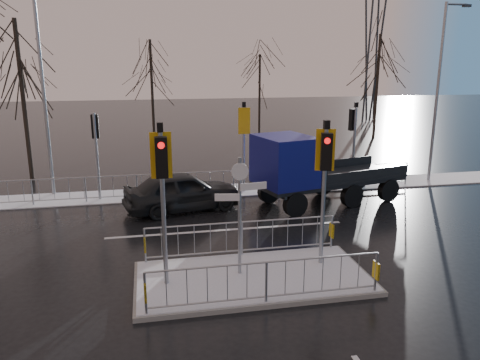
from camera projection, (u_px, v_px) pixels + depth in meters
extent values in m
plane|color=black|center=(253.00, 280.00, 12.09)|extent=(120.00, 120.00, 0.00)
cube|color=white|center=(208.00, 191.00, 20.25)|extent=(30.00, 2.00, 0.04)
cube|color=silver|center=(227.00, 230.00, 15.70)|extent=(8.00, 0.15, 0.01)
cube|color=slate|center=(253.00, 278.00, 12.08)|extent=(6.00, 3.00, 0.12)
cube|color=white|center=(253.00, 276.00, 12.06)|extent=(5.85, 2.85, 0.03)
cube|color=gold|center=(145.00, 292.00, 10.10)|extent=(0.05, 0.28, 0.42)
cube|color=gold|center=(376.00, 270.00, 11.13)|extent=(0.05, 0.28, 0.42)
cube|color=gold|center=(145.00, 244.00, 12.72)|extent=(0.05, 0.28, 0.42)
cube|color=gold|center=(332.00, 230.00, 13.75)|extent=(0.05, 0.28, 0.42)
cylinder|color=#8E959B|center=(164.00, 211.00, 11.17)|extent=(0.11, 0.11, 3.80)
cube|color=black|center=(161.00, 158.00, 10.67)|extent=(0.28, 0.22, 0.95)
cylinder|color=red|center=(161.00, 145.00, 10.49)|extent=(0.16, 0.04, 0.16)
cube|color=#E5A60D|center=(161.00, 155.00, 10.90)|extent=(0.50, 0.03, 1.10)
cube|color=black|center=(160.00, 127.00, 10.67)|extent=(0.14, 0.14, 0.22)
cylinder|color=#8E959B|center=(323.00, 199.00, 12.37)|extent=(0.11, 0.11, 3.70)
cube|color=black|center=(326.00, 152.00, 11.87)|extent=(0.33, 0.28, 0.95)
cylinder|color=red|center=(327.00, 141.00, 11.69)|extent=(0.16, 0.08, 0.16)
cube|color=#E5A60D|center=(325.00, 150.00, 12.11)|extent=(0.49, 0.16, 1.10)
cube|color=black|center=(327.00, 125.00, 11.88)|extent=(0.14, 0.14, 0.22)
cylinder|color=#8E959B|center=(240.00, 218.00, 11.81)|extent=(0.09, 0.09, 3.10)
cube|color=silver|center=(253.00, 186.00, 11.68)|extent=(0.70, 0.14, 0.18)
cube|color=silver|center=(227.00, 197.00, 11.61)|extent=(0.62, 0.15, 0.18)
cylinder|color=silver|center=(240.00, 172.00, 11.48)|extent=(0.44, 0.03, 0.44)
cylinder|color=#8E959B|center=(97.00, 157.00, 18.67)|extent=(0.11, 0.11, 3.50)
cube|color=black|center=(95.00, 126.00, 18.55)|extent=(0.28, 0.22, 0.95)
cylinder|color=red|center=(95.00, 118.00, 18.57)|extent=(0.16, 0.04, 0.16)
cylinder|color=#8E959B|center=(244.00, 150.00, 19.81)|extent=(0.11, 0.11, 3.60)
cube|color=black|center=(243.00, 120.00, 19.67)|extent=(0.28, 0.22, 0.95)
cylinder|color=red|center=(242.00, 113.00, 19.70)|extent=(0.16, 0.04, 0.16)
cube|color=#E5A60D|center=(244.00, 121.00, 19.43)|extent=(0.50, 0.03, 1.10)
cube|color=black|center=(244.00, 104.00, 19.33)|extent=(0.14, 0.14, 0.22)
cylinder|color=#8E959B|center=(354.00, 147.00, 20.77)|extent=(0.11, 0.11, 3.50)
cube|color=black|center=(353.00, 120.00, 20.63)|extent=(0.33, 0.28, 0.95)
cylinder|color=red|center=(351.00, 113.00, 20.65)|extent=(0.16, 0.08, 0.16)
cube|color=black|center=(356.00, 105.00, 20.31)|extent=(0.14, 0.14, 0.22)
imported|color=black|center=(183.00, 191.00, 17.62)|extent=(4.68, 2.72, 1.50)
cylinder|color=black|center=(295.00, 204.00, 16.94)|extent=(0.96, 0.50, 0.92)
cylinder|color=black|center=(269.00, 192.00, 18.62)|extent=(0.96, 0.50, 0.92)
cylinder|color=black|center=(352.00, 196.00, 18.03)|extent=(0.96, 0.50, 0.92)
cylinder|color=black|center=(322.00, 184.00, 19.72)|extent=(0.96, 0.50, 0.92)
cylinder|color=black|center=(388.00, 190.00, 18.82)|extent=(0.96, 0.50, 0.92)
cylinder|color=black|center=(357.00, 180.00, 20.50)|extent=(0.96, 0.50, 0.92)
cube|color=black|center=(329.00, 180.00, 18.61)|extent=(6.42, 3.59, 0.15)
cube|color=navy|center=(284.00, 161.00, 17.46)|extent=(2.34, 2.61, 1.84)
cube|color=black|center=(305.00, 149.00, 17.75)|extent=(0.50, 1.79, 1.01)
cube|color=#2D3033|center=(271.00, 189.00, 17.48)|extent=(0.64, 2.08, 0.32)
cube|color=black|center=(350.00, 174.00, 19.01)|extent=(4.48, 3.17, 0.11)
cube|color=black|center=(310.00, 161.00, 17.98)|extent=(0.63, 2.16, 1.38)
cylinder|color=black|center=(24.00, 102.00, 21.53)|extent=(0.20, 0.20, 7.36)
cylinder|color=black|center=(152.00, 92.00, 31.75)|extent=(0.19, 0.19, 6.90)
cylinder|color=black|center=(260.00, 95.00, 35.29)|extent=(0.16, 0.16, 5.98)
cylinder|color=black|center=(377.00, 87.00, 33.80)|extent=(0.20, 0.20, 7.36)
cylinder|color=#8E959B|center=(437.00, 95.00, 21.18)|extent=(0.14, 0.14, 8.00)
cylinder|color=#8E959B|center=(457.00, 4.00, 20.31)|extent=(1.00, 0.10, 0.10)
cube|color=#2D3033|center=(467.00, 6.00, 20.42)|extent=(0.35, 0.18, 0.12)
cylinder|color=#8E959B|center=(44.00, 97.00, 18.86)|extent=(0.14, 0.14, 8.20)
cylinder|color=#2D3033|center=(378.00, 10.00, 42.24)|extent=(1.18, 1.18, 19.97)
cylinder|color=#2D3033|center=(366.00, 9.00, 42.01)|extent=(1.18, 1.18, 19.97)
cylinder|color=#2D3033|center=(385.00, 8.00, 41.10)|extent=(1.18, 1.18, 19.97)
cylinder|color=#2D3033|center=(372.00, 8.00, 40.87)|extent=(1.18, 1.18, 19.97)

